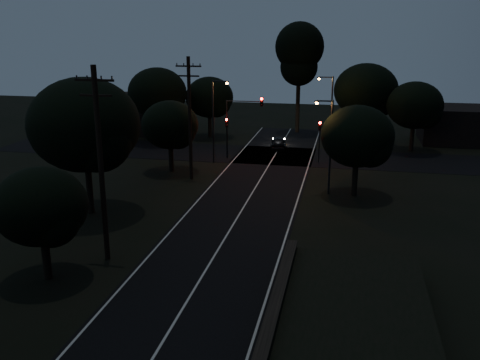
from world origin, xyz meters
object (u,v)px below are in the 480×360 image
at_px(tall_pine, 299,53).
at_px(signal_right, 320,134).
at_px(utility_pole_far, 190,117).
at_px(streetlight_a, 215,116).
at_px(car, 278,143).
at_px(utility_pole_mid, 101,162).
at_px(streetlight_c, 329,140).
at_px(signal_mast, 243,116).
at_px(signal_left, 227,130).
at_px(streetlight_b, 330,110).

bearing_deg(tall_pine, signal_right, -76.51).
relative_size(utility_pole_far, streetlight_a, 1.31).
relative_size(signal_right, car, 1.05).
height_order(utility_pole_mid, car, utility_pole_mid).
xyz_separation_m(streetlight_c, car, (-5.90, 15.22, -3.68)).
bearing_deg(utility_pole_mid, tall_pine, 80.07).
bearing_deg(utility_pole_mid, signal_mast, 82.96).
distance_m(utility_pole_far, streetlight_c, 12.05).
height_order(signal_left, car, signal_left).
bearing_deg(car, streetlight_b, 161.59).
bearing_deg(utility_pole_far, signal_right, 37.00).
xyz_separation_m(utility_pole_mid, utility_pole_far, (0.00, 17.00, -0.25)).
relative_size(signal_mast, car, 1.59).
bearing_deg(streetlight_c, signal_left, 136.24).
xyz_separation_m(utility_pole_far, signal_left, (1.40, 7.99, -2.65)).
bearing_deg(utility_pole_far, signal_left, 80.06).
bearing_deg(tall_pine, signal_left, -110.46).
xyz_separation_m(signal_mast, streetlight_b, (8.22, 4.01, 0.30)).
height_order(utility_pole_far, streetlight_c, utility_pole_far).
height_order(signal_right, streetlight_a, streetlight_a).
bearing_deg(utility_pole_far, tall_pine, 73.07).
bearing_deg(tall_pine, streetlight_b, -68.62).
xyz_separation_m(signal_mast, streetlight_a, (-2.39, -1.99, 0.30)).
height_order(utility_pole_far, signal_mast, utility_pole_far).
relative_size(streetlight_c, car, 1.91).
bearing_deg(utility_pole_mid, streetlight_b, 68.70).
distance_m(streetlight_a, car, 9.76).
distance_m(utility_pole_far, car, 15.27).
bearing_deg(streetlight_b, signal_mast, -154.01).
bearing_deg(signal_left, utility_pole_far, -99.94).
distance_m(signal_mast, streetlight_b, 9.15).
xyz_separation_m(tall_pine, signal_mast, (-3.91, -15.01, -5.33)).
height_order(utility_pole_mid, tall_pine, tall_pine).
bearing_deg(streetlight_b, utility_pole_far, -133.30).
bearing_deg(car, tall_pine, -101.89).
xyz_separation_m(streetlight_a, car, (5.23, 7.22, -3.97)).
bearing_deg(signal_right, signal_mast, 179.97).
bearing_deg(signal_mast, streetlight_c, -48.81).
distance_m(signal_right, car, 7.35).
distance_m(signal_mast, streetlight_a, 3.13).
bearing_deg(streetlight_c, utility_pole_mid, -128.26).
bearing_deg(streetlight_c, streetlight_a, 144.31).
bearing_deg(streetlight_c, tall_pine, 100.93).
relative_size(utility_pole_mid, streetlight_b, 1.38).
distance_m(utility_pole_mid, tall_pine, 40.80).
distance_m(signal_left, streetlight_b, 10.84).
height_order(utility_pole_mid, signal_left, utility_pole_mid).
relative_size(utility_pole_mid, signal_left, 2.68).
xyz_separation_m(tall_pine, signal_right, (3.60, -15.01, -6.83)).
xyz_separation_m(signal_right, streetlight_b, (0.71, 4.01, 1.80)).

